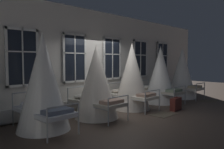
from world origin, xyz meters
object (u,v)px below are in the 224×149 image
(cot_fifth, at_px, (160,75))
(cot_fourth, at_px, (132,77))
(cot_third, at_px, (96,82))
(cot_sixth, at_px, (182,73))
(cot_second, at_px, (43,83))
(suitcase_dark, at_px, (176,104))

(cot_fifth, bearing_deg, cot_fourth, 89.05)
(cot_third, bearing_deg, cot_sixth, -91.37)
(cot_second, height_order, cot_fourth, cot_second)
(cot_sixth, bearing_deg, cot_fourth, 89.92)
(suitcase_dark, bearing_deg, cot_second, 159.31)
(cot_fourth, bearing_deg, suitcase_dark, -143.89)
(cot_sixth, relative_size, suitcase_dark, 4.13)
(cot_fifth, bearing_deg, suitcase_dark, 146.91)
(cot_third, bearing_deg, cot_fifth, -91.24)
(cot_second, height_order, cot_fifth, cot_second)
(cot_fifth, xyz_separation_m, suitcase_dark, (-0.82, -1.20, -0.93))
(cot_fourth, xyz_separation_m, cot_fifth, (1.75, -0.07, -0.02))
(cot_second, relative_size, cot_sixth, 1.03)
(cot_second, distance_m, cot_sixth, 7.12)
(cot_third, xyz_separation_m, cot_fifth, (3.53, 0.01, 0.05))
(cot_fifth, height_order, cot_sixth, cot_sixth)
(cot_fourth, height_order, cot_fifth, cot_fourth)
(cot_fourth, bearing_deg, cot_fifth, -92.57)
(cot_fifth, distance_m, cot_sixth, 1.83)
(cot_fourth, distance_m, cot_fifth, 1.76)
(cot_second, bearing_deg, cot_sixth, -89.98)
(cot_second, distance_m, suitcase_dark, 4.73)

